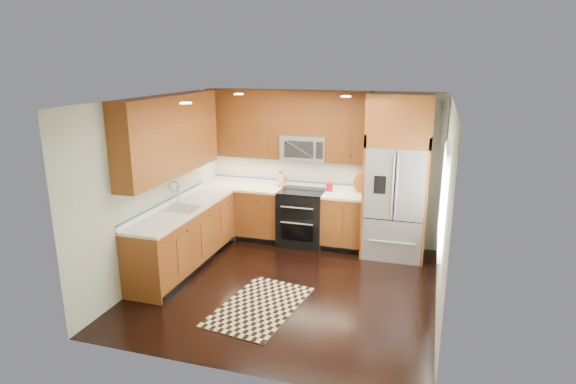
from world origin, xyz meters
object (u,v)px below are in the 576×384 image
(range, at_px, (302,217))
(utensil_crock, at_px, (330,185))
(rug, at_px, (260,306))
(knife_block, at_px, (281,180))
(refrigerator, at_px, (397,177))

(range, distance_m, utensil_crock, 0.74)
(range, xyz_separation_m, utensil_crock, (0.44, 0.12, 0.58))
(rug, height_order, knife_block, knife_block)
(refrigerator, bearing_deg, rug, -122.92)
(refrigerator, bearing_deg, utensil_crock, 171.78)
(utensil_crock, bearing_deg, knife_block, 174.85)
(range, xyz_separation_m, rug, (0.08, -2.32, -0.46))
(range, bearing_deg, knife_block, 155.37)
(rug, relative_size, knife_block, 5.50)
(refrigerator, distance_m, rug, 3.01)
(refrigerator, xyz_separation_m, rug, (-1.47, -2.28, -1.30))
(range, height_order, utensil_crock, utensil_crock)
(rug, height_order, utensil_crock, utensil_crock)
(range, relative_size, refrigerator, 0.36)
(refrigerator, distance_m, knife_block, 2.02)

